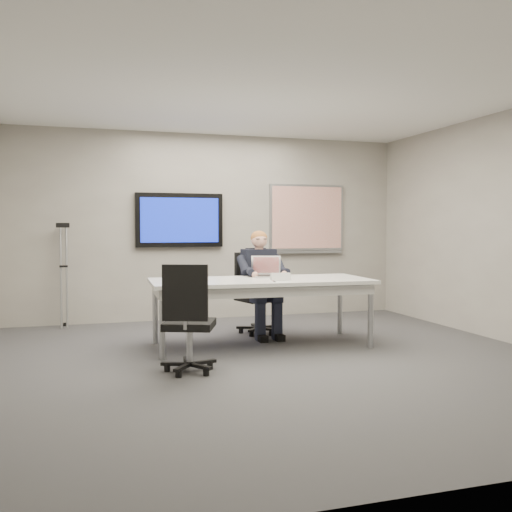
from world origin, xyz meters
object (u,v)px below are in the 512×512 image
object	(u,v)px
laptop	(268,272)
seated_person	(263,294)
conference_table	(261,287)
office_chair_far	(256,308)
office_chair_near	(189,339)

from	to	relation	value
laptop	seated_person	bearing A→B (deg)	103.29
conference_table	office_chair_far	world-z (taller)	office_chair_far
office_chair_near	seated_person	distance (m)	2.00
office_chair_near	seated_person	world-z (taller)	seated_person
conference_table	office_chair_far	bearing A→B (deg)	79.28
office_chair_near	seated_person	bearing A→B (deg)	-108.09
conference_table	laptop	xyz separation A→B (m)	(0.18, 0.27, 0.15)
conference_table	office_chair_near	world-z (taller)	office_chair_near
office_chair_far	conference_table	bearing A→B (deg)	-118.41
office_chair_far	laptop	distance (m)	0.74
office_chair_far	laptop	world-z (taller)	office_chair_far
laptop	office_chair_far	bearing A→B (deg)	106.28
office_chair_near	laptop	size ratio (longest dim) A/B	2.44
conference_table	seated_person	size ratio (longest dim) A/B	1.92
office_chair_far	office_chair_near	bearing A→B (deg)	-139.46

